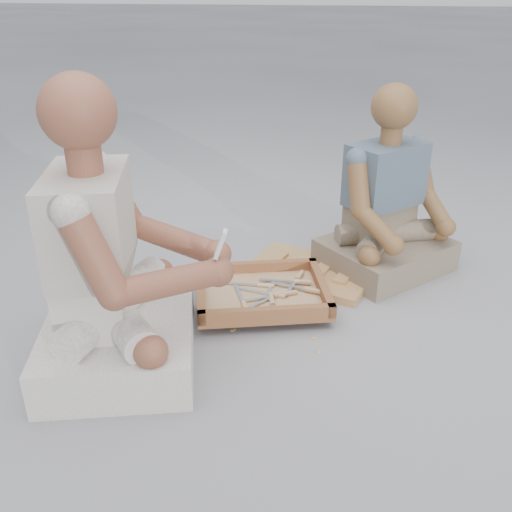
% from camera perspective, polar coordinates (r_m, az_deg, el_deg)
% --- Properties ---
extents(ground, '(60.00, 60.00, 0.00)m').
position_cam_1_polar(ground, '(2.08, -0.39, -10.27)').
color(ground, '#97979C').
rests_on(ground, ground).
extents(carved_panel, '(0.64, 0.52, 0.04)m').
position_cam_1_polar(carved_panel, '(2.62, 5.45, -1.61)').
color(carved_panel, '#926238').
rests_on(carved_panel, ground).
extents(tool_tray, '(0.62, 0.55, 0.07)m').
position_cam_1_polar(tool_tray, '(2.36, 0.57, -3.72)').
color(tool_tray, brown).
rests_on(tool_tray, carved_panel).
extents(chisel_0, '(0.07, 0.22, 0.02)m').
position_cam_1_polar(chisel_0, '(2.46, 4.22, -2.19)').
color(chisel_0, silver).
rests_on(chisel_0, tool_tray).
extents(chisel_1, '(0.10, 0.21, 0.02)m').
position_cam_1_polar(chisel_1, '(2.27, -1.22, -4.84)').
color(chisel_1, silver).
rests_on(chisel_1, tool_tray).
extents(chisel_2, '(0.22, 0.07, 0.02)m').
position_cam_1_polar(chisel_2, '(2.37, 5.24, -3.37)').
color(chisel_2, silver).
rests_on(chisel_2, tool_tray).
extents(chisel_3, '(0.22, 0.02, 0.02)m').
position_cam_1_polar(chisel_3, '(2.40, 0.48, -2.95)').
color(chisel_3, silver).
rests_on(chisel_3, tool_tray).
extents(chisel_4, '(0.22, 0.02, 0.02)m').
position_cam_1_polar(chisel_4, '(2.42, 4.16, -2.59)').
color(chisel_4, silver).
rests_on(chisel_4, tool_tray).
extents(chisel_5, '(0.20, 0.12, 0.02)m').
position_cam_1_polar(chisel_5, '(2.34, 2.79, -3.86)').
color(chisel_5, silver).
rests_on(chisel_5, tool_tray).
extents(chisel_6, '(0.16, 0.18, 0.02)m').
position_cam_1_polar(chisel_6, '(2.33, 2.02, -3.97)').
color(chisel_6, silver).
rests_on(chisel_6, tool_tray).
extents(chisel_7, '(0.22, 0.06, 0.02)m').
position_cam_1_polar(chisel_7, '(2.34, 1.62, -3.90)').
color(chisel_7, silver).
rests_on(chisel_7, tool_tray).
extents(chisel_8, '(0.07, 0.22, 0.02)m').
position_cam_1_polar(chisel_8, '(2.31, 1.55, -4.21)').
color(chisel_8, silver).
rests_on(chisel_8, tool_tray).
extents(wood_chip_0, '(0.02, 0.02, 0.00)m').
position_cam_1_polar(wood_chip_0, '(2.37, -1.21, -5.21)').
color(wood_chip_0, tan).
rests_on(wood_chip_0, ground).
extents(wood_chip_1, '(0.02, 0.02, 0.00)m').
position_cam_1_polar(wood_chip_1, '(2.66, -3.49, -1.52)').
color(wood_chip_1, tan).
rests_on(wood_chip_1, ground).
extents(wood_chip_2, '(0.02, 0.02, 0.00)m').
position_cam_1_polar(wood_chip_2, '(2.12, 6.37, -9.58)').
color(wood_chip_2, tan).
rests_on(wood_chip_2, ground).
extents(wood_chip_3, '(0.02, 0.02, 0.00)m').
position_cam_1_polar(wood_chip_3, '(2.44, -3.91, -4.27)').
color(wood_chip_3, tan).
rests_on(wood_chip_3, ground).
extents(wood_chip_4, '(0.02, 0.02, 0.00)m').
position_cam_1_polar(wood_chip_4, '(2.62, 8.00, -2.23)').
color(wood_chip_4, tan).
rests_on(wood_chip_4, ground).
extents(wood_chip_5, '(0.02, 0.02, 0.00)m').
position_cam_1_polar(wood_chip_5, '(2.55, -6.58, -2.93)').
color(wood_chip_5, tan).
rests_on(wood_chip_5, ground).
extents(wood_chip_6, '(0.02, 0.02, 0.00)m').
position_cam_1_polar(wood_chip_6, '(2.19, 5.83, -8.22)').
color(wood_chip_6, tan).
rests_on(wood_chip_6, ground).
extents(wood_chip_7, '(0.02, 0.02, 0.00)m').
position_cam_1_polar(wood_chip_7, '(2.23, -2.35, -7.35)').
color(wood_chip_7, tan).
rests_on(wood_chip_7, ground).
extents(wood_chip_8, '(0.02, 0.02, 0.00)m').
position_cam_1_polar(wood_chip_8, '(2.42, 5.74, -4.67)').
color(wood_chip_8, tan).
rests_on(wood_chip_8, ground).
extents(wood_chip_9, '(0.02, 0.02, 0.00)m').
position_cam_1_polar(wood_chip_9, '(2.40, -5.03, -4.88)').
color(wood_chip_9, tan).
rests_on(wood_chip_9, ground).
extents(wood_chip_10, '(0.02, 0.02, 0.00)m').
position_cam_1_polar(wood_chip_10, '(2.48, 4.25, -3.69)').
color(wood_chip_10, tan).
rests_on(wood_chip_10, ground).
extents(craftsman, '(0.73, 0.75, 0.99)m').
position_cam_1_polar(craftsman, '(1.97, -14.24, -1.72)').
color(craftsman, silver).
rests_on(craftsman, ground).
extents(companion, '(0.69, 0.68, 0.84)m').
position_cam_1_polar(companion, '(2.65, 13.01, 4.36)').
color(companion, gray).
rests_on(companion, ground).
extents(mobile_phone, '(0.05, 0.05, 0.10)m').
position_cam_1_polar(mobile_phone, '(1.83, -3.57, 1.22)').
color(mobile_phone, silver).
rests_on(mobile_phone, craftsman).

